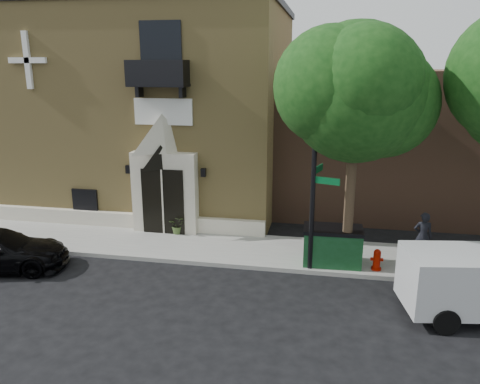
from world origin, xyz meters
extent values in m
plane|color=black|center=(0.00, 0.00, 0.00)|extent=(120.00, 120.00, 0.00)
cube|color=gray|center=(1.00, 1.50, 0.07)|extent=(42.00, 3.00, 0.15)
cube|color=tan|center=(-3.00, 8.00, 4.50)|extent=(12.00, 10.00, 9.00)
cube|color=black|center=(-3.00, 8.00, 9.15)|extent=(12.20, 10.20, 0.30)
cube|color=beige|center=(-3.00, 2.88, 0.45)|extent=(12.00, 0.30, 0.60)
cube|color=beige|center=(-1.00, 2.75, 1.75)|extent=(2.60, 0.55, 3.20)
pyramid|color=beige|center=(-1.00, 2.75, 4.10)|extent=(2.60, 0.55, 1.50)
cube|color=black|center=(-1.00, 2.46, 1.45)|extent=(1.70, 0.06, 2.60)
cube|color=beige|center=(-1.00, 2.42, 1.45)|extent=(0.06, 0.04, 2.60)
cube|color=white|center=(-1.00, 2.94, 4.90)|extent=(2.30, 0.10, 1.00)
cube|color=black|center=(-1.00, 2.55, 5.90)|extent=(2.20, 0.90, 0.10)
cube|color=black|center=(-1.00, 2.12, 6.35)|extent=(2.20, 0.06, 0.90)
cube|color=black|center=(-2.05, 2.55, 6.35)|extent=(0.06, 0.90, 0.90)
cube|color=black|center=(0.05, 2.55, 6.35)|extent=(0.06, 0.90, 0.90)
cube|color=black|center=(-1.00, 2.97, 7.10)|extent=(1.60, 0.08, 2.20)
cube|color=white|center=(-6.50, 2.92, 6.80)|extent=(0.22, 0.14, 2.20)
cube|color=white|center=(-6.50, 2.92, 6.80)|extent=(1.60, 0.14, 0.22)
cube|color=black|center=(-4.60, 2.95, 1.15)|extent=(1.10, 0.10, 1.00)
cube|color=orange|center=(-4.60, 2.98, 1.15)|extent=(0.85, 0.06, 0.75)
cube|color=black|center=(-2.55, 2.88, 2.60)|extent=(0.18, 0.18, 0.32)
cube|color=black|center=(0.55, 2.88, 2.60)|extent=(0.18, 0.18, 0.32)
cube|color=brown|center=(12.00, 9.00, 3.20)|extent=(18.00, 8.00, 6.40)
cylinder|color=#38281C|center=(6.00, 0.45, 2.25)|extent=(0.32, 0.32, 4.20)
sphere|color=#11390F|center=(6.00, 0.45, 5.82)|extent=(4.20, 4.20, 4.20)
sphere|color=#11390F|center=(6.80, 0.75, 5.52)|extent=(3.36, 3.36, 3.36)
sphere|color=#11390F|center=(5.30, 0.25, 6.02)|extent=(3.57, 3.57, 3.57)
sphere|color=#11390F|center=(6.20, -0.25, 6.22)|extent=(3.15, 3.15, 3.15)
cylinder|color=black|center=(8.40, -2.85, 0.34)|extent=(0.71, 0.33, 0.69)
cylinder|color=black|center=(8.13, -1.15, 0.34)|extent=(0.71, 0.33, 0.69)
cylinder|color=black|center=(4.85, 0.20, 3.07)|extent=(0.16, 0.16, 5.84)
cube|color=#065326|center=(5.26, 0.07, 3.17)|extent=(0.80, 0.28, 0.21)
cube|color=#065326|center=(4.97, 0.62, 3.41)|extent=(0.28, 0.80, 0.21)
cylinder|color=#970D00|center=(6.99, 0.49, 0.19)|extent=(0.32, 0.32, 0.07)
cylinder|color=#970D00|center=(6.99, 0.49, 0.47)|extent=(0.23, 0.23, 0.49)
sphere|color=#970D00|center=(6.99, 0.49, 0.74)|extent=(0.23, 0.23, 0.23)
cylinder|color=#970D00|center=(6.99, 0.49, 0.51)|extent=(0.40, 0.11, 0.11)
cube|color=#103D19|center=(5.56, 0.73, 0.73)|extent=(1.91, 1.09, 1.15)
cube|color=black|center=(5.56, 0.73, 1.36)|extent=(1.97, 1.15, 0.13)
imported|color=#48602D|center=(-0.45, 2.53, 0.51)|extent=(0.69, 0.61, 0.72)
imported|color=black|center=(8.57, 1.64, 1.00)|extent=(0.62, 0.41, 1.69)
camera|label=1|loc=(5.24, -14.20, 6.64)|focal=35.00mm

